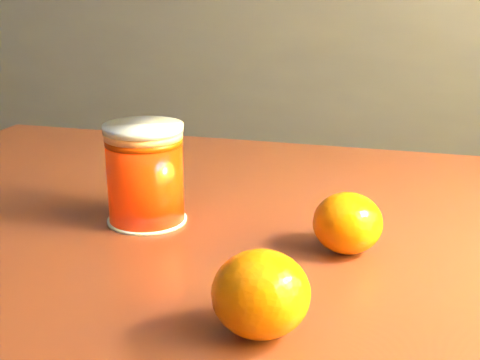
% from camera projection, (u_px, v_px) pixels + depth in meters
% --- Properties ---
extents(kitchen_counter, '(3.15, 0.60, 0.90)m').
position_uv_depth(kitchen_counter, '(139.00, 137.00, 2.06)').
color(kitchen_counter, '#535258').
rests_on(kitchen_counter, ground).
extents(juice_glass, '(0.07, 0.07, 0.09)m').
position_uv_depth(juice_glass, '(145.00, 175.00, 0.58)').
color(juice_glass, '#F82A04').
rests_on(juice_glass, table).
extents(orange_front, '(0.06, 0.06, 0.05)m').
position_uv_depth(orange_front, '(261.00, 294.00, 0.41)').
color(orange_front, orange).
rests_on(orange_front, table).
extents(orange_back, '(0.06, 0.06, 0.05)m').
position_uv_depth(orange_back, '(348.00, 223.00, 0.52)').
color(orange_back, orange).
rests_on(orange_back, table).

